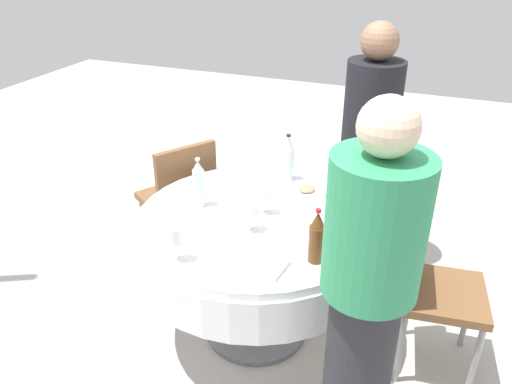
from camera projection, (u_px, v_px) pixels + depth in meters
ground_plane at (256, 329)px, 2.88m from camera, size 10.00×10.00×0.00m
dining_table at (256, 242)px, 2.61m from camera, size 1.23×1.23×0.74m
bottle_clear_left at (199, 184)px, 2.59m from camera, size 0.06×0.06×0.26m
bottle_green_inner at (333, 202)px, 2.38m from camera, size 0.06×0.06×0.30m
bottle_clear_outer at (288, 159)px, 2.86m from camera, size 0.07×0.07×0.27m
bottle_amber_north at (350, 190)px, 2.50m from camera, size 0.06×0.06×0.29m
bottle_brown_mid at (317, 238)px, 2.15m from camera, size 0.07×0.07×0.25m
wine_glass_north at (176, 236)px, 2.16m from camera, size 0.07×0.07×0.16m
wine_glass_mid at (266, 196)px, 2.53m from camera, size 0.07×0.07×0.14m
wine_glass_near at (252, 214)px, 2.38m from camera, size 0.07×0.07×0.13m
plate_rear at (211, 185)px, 2.83m from camera, size 0.24×0.24×0.02m
plate_west at (307, 191)px, 2.76m from camera, size 0.22×0.22×0.04m
plate_right at (200, 231)px, 2.40m from camera, size 0.21×0.21×0.02m
spoon_inner at (295, 232)px, 2.41m from camera, size 0.12×0.16×0.00m
folded_napkin at (267, 265)px, 2.16m from camera, size 0.17×0.17×0.02m
person_left at (368, 145)px, 3.15m from camera, size 0.34×0.34×1.56m
person_inner at (366, 302)px, 1.83m from camera, size 0.34×0.34×1.59m
chair_near at (428, 280)px, 2.45m from camera, size 0.44×0.44×0.87m
chair_front at (181, 194)px, 3.23m from camera, size 0.55×0.55×0.87m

